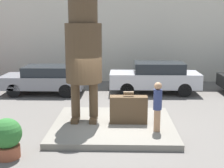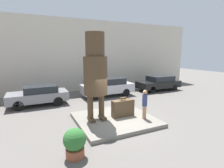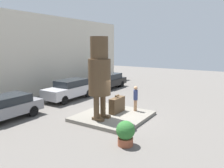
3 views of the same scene
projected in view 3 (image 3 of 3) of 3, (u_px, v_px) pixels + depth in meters
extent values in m
plane|color=#605B56|center=(113.00, 118.00, 13.35)|extent=(60.00, 60.00, 0.00)
cube|color=slate|center=(113.00, 116.00, 13.33)|extent=(4.18, 3.94, 0.20)
cube|color=beige|center=(19.00, 56.00, 17.47)|extent=(28.00, 0.60, 7.03)
cube|color=#4C3823|center=(98.00, 119.00, 12.26)|extent=(0.25, 0.72, 0.16)
cube|color=#4C3823|center=(105.00, 116.00, 12.79)|extent=(0.25, 0.72, 0.16)
cylinder|color=#4C3823|center=(96.00, 107.00, 12.19)|extent=(0.31, 0.31, 1.26)
cylinder|color=#4C3823|center=(103.00, 104.00, 12.72)|extent=(0.31, 0.31, 1.26)
cylinder|color=#4C3823|center=(99.00, 77.00, 12.17)|extent=(1.26, 1.26, 2.02)
cylinder|color=#4C3823|center=(99.00, 48.00, 11.89)|extent=(0.99, 0.99, 1.21)
cube|color=#4C3823|center=(117.00, 105.00, 13.69)|extent=(1.30, 0.42, 0.95)
cylinder|color=#4C3823|center=(117.00, 96.00, 13.59)|extent=(0.36, 0.13, 0.13)
cylinder|color=#A87A56|center=(135.00, 105.00, 14.02)|extent=(0.21, 0.21, 0.73)
cylinder|color=navy|center=(136.00, 95.00, 13.90)|extent=(0.28, 0.28, 0.65)
sphere|color=#A87A56|center=(136.00, 88.00, 13.82)|extent=(0.24, 0.24, 0.24)
cube|color=gray|center=(6.00, 109.00, 12.89)|extent=(4.13, 1.84, 0.64)
cube|color=#1E2328|center=(8.00, 99.00, 12.97)|extent=(2.27, 1.66, 0.47)
cylinder|color=black|center=(33.00, 111.00, 13.57)|extent=(0.68, 0.18, 0.68)
cylinder|color=black|center=(17.00, 107.00, 14.45)|extent=(0.68, 0.18, 0.68)
cube|color=#B7B7BC|center=(69.00, 91.00, 17.76)|extent=(4.57, 1.77, 0.75)
cube|color=#1E2328|center=(71.00, 83.00, 17.84)|extent=(2.51, 1.59, 0.51)
cylinder|color=black|center=(64.00, 100.00, 16.23)|extent=(0.69, 0.18, 0.69)
cylinder|color=black|center=(49.00, 97.00, 17.07)|extent=(0.69, 0.18, 0.69)
cylinder|color=black|center=(88.00, 93.00, 18.58)|extent=(0.69, 0.18, 0.69)
cylinder|color=black|center=(74.00, 91.00, 19.42)|extent=(0.69, 0.18, 0.69)
cube|color=black|center=(108.00, 82.00, 22.49)|extent=(4.46, 1.88, 0.64)
cube|color=#1E2328|center=(109.00, 76.00, 22.57)|extent=(2.45, 1.69, 0.53)
cylinder|color=black|center=(108.00, 88.00, 20.95)|extent=(0.64, 0.18, 0.64)
cylinder|color=black|center=(93.00, 86.00, 21.84)|extent=(0.64, 0.18, 0.64)
cylinder|color=black|center=(122.00, 84.00, 23.24)|extent=(0.64, 0.18, 0.64)
cylinder|color=black|center=(109.00, 82.00, 24.14)|extent=(0.64, 0.18, 0.64)
cylinder|color=brown|center=(125.00, 142.00, 9.65)|extent=(0.69, 0.69, 0.35)
sphere|color=#2D6B2D|center=(126.00, 130.00, 9.56)|extent=(0.84, 0.84, 0.84)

